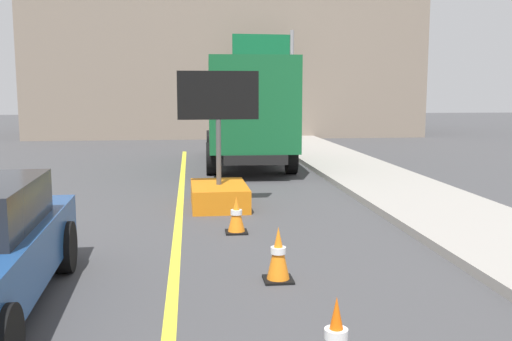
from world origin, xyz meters
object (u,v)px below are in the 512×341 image
Objects in this scene: arrow_board_trailer at (219,183)px; traffic_cone_mid_lane at (336,340)px; box_truck at (246,109)px; highway_guide_sign at (275,66)px; traffic_cone_far_lane at (278,255)px; traffic_cone_curbside at (236,215)px.

traffic_cone_mid_lane is (0.57, -7.18, -0.13)m from arrow_board_trailer.
highway_guide_sign is (2.07, 8.08, 1.66)m from box_truck.
arrow_board_trailer is at bearing -100.39° from box_truck.
arrow_board_trailer is 3.99× the size of traffic_cone_far_lane.
box_truck is 12.80× the size of traffic_cone_curbside.
arrow_board_trailer is at bearing 96.01° from traffic_cone_far_lane.
box_truck reaches higher than traffic_cone_mid_lane.
highway_guide_sign reaches higher than arrow_board_trailer.
highway_guide_sign is (3.26, 14.59, 2.94)m from arrow_board_trailer.
highway_guide_sign is 7.39× the size of traffic_cone_far_lane.
arrow_board_trailer is at bearing 94.57° from traffic_cone_mid_lane.
traffic_cone_far_lane is (-0.08, 2.50, -0.02)m from traffic_cone_mid_lane.
arrow_board_trailer reaches higher than traffic_cone_mid_lane.
highway_guide_sign is 19.71m from traffic_cone_far_lane.
traffic_cone_mid_lane is (-2.69, -21.77, -3.07)m from highway_guide_sign.
box_truck reaches higher than arrow_board_trailer.
box_truck is 8.91m from traffic_cone_curbside.
traffic_cone_curbside is (0.17, -2.21, -0.18)m from arrow_board_trailer.
highway_guide_sign is 17.37m from traffic_cone_curbside.
arrow_board_trailer is 0.54× the size of highway_guide_sign.
box_truck is at bearing 79.61° from arrow_board_trailer.
box_truck is (1.19, 6.51, 1.28)m from arrow_board_trailer.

